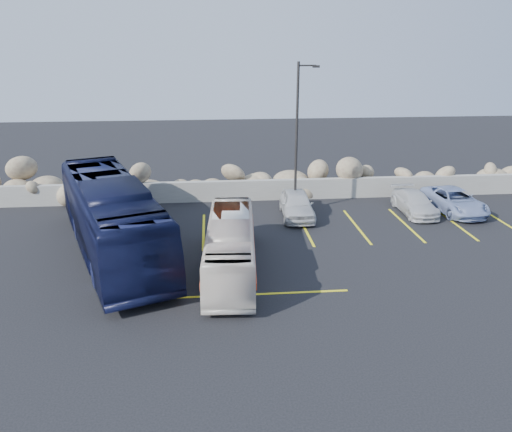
{
  "coord_description": "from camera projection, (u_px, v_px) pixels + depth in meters",
  "views": [
    {
      "loc": [
        -1.99,
        -16.35,
        8.92
      ],
      "look_at": [
        -0.15,
        4.0,
        1.77
      ],
      "focal_mm": 35.0,
      "sensor_mm": 36.0,
      "label": 1
    }
  ],
  "objects": [
    {
      "name": "ground",
      "position": [
        270.0,
        296.0,
        18.48
      ],
      "size": [
        90.0,
        90.0,
        0.0
      ],
      "primitive_type": "plane",
      "color": "black",
      "rests_on": "ground"
    },
    {
      "name": "seawall",
      "position": [
        246.0,
        190.0,
        29.56
      ],
      "size": [
        60.0,
        0.4,
        1.2
      ],
      "primitive_type": "cube",
      "color": "gray",
      "rests_on": "ground"
    },
    {
      "name": "riprap_pile",
      "position": [
        245.0,
        174.0,
        30.46
      ],
      "size": [
        54.0,
        2.8,
        2.6
      ],
      "primitive_type": null,
      "color": "#8A735A",
      "rests_on": "ground"
    },
    {
      "name": "parking_lines",
      "position": [
        352.0,
        237.0,
        24.11
      ],
      "size": [
        18.16,
        9.36,
        0.01
      ],
      "color": "yellow",
      "rests_on": "ground"
    },
    {
      "name": "lamppost",
      "position": [
        298.0,
        135.0,
        26.21
      ],
      "size": [
        1.14,
        0.18,
        8.0
      ],
      "color": "#2D2A28",
      "rests_on": "ground"
    },
    {
      "name": "vintage_bus",
      "position": [
        231.0,
        246.0,
        20.19
      ],
      "size": [
        2.35,
        8.01,
        2.2
      ],
      "primitive_type": "imported",
      "rotation": [
        0.0,
        0.0,
        -0.06
      ],
      "color": "silver",
      "rests_on": "ground"
    },
    {
      "name": "tour_coach",
      "position": [
        111.0,
        217.0,
        21.83
      ],
      "size": [
        6.88,
        12.35,
        3.38
      ],
      "primitive_type": "imported",
      "rotation": [
        0.0,
        0.0,
        0.36
      ],
      "color": "black",
      "rests_on": "ground"
    },
    {
      "name": "car_a",
      "position": [
        297.0,
        204.0,
        26.71
      ],
      "size": [
        1.82,
        4.16,
        1.39
      ],
      "primitive_type": "imported",
      "rotation": [
        0.0,
        0.0,
        -0.04
      ],
      "color": "silver",
      "rests_on": "ground"
    },
    {
      "name": "car_c",
      "position": [
        414.0,
        203.0,
        27.35
      ],
      "size": [
        1.65,
        3.99,
        1.15
      ],
      "primitive_type": "imported",
      "rotation": [
        0.0,
        0.0,
        0.01
      ],
      "color": "silver",
      "rests_on": "ground"
    },
    {
      "name": "car_d",
      "position": [
        454.0,
        201.0,
        27.52
      ],
      "size": [
        2.49,
        4.75,
        1.28
      ],
      "primitive_type": "imported",
      "rotation": [
        0.0,
        0.0,
        0.08
      ],
      "color": "#8C9EC7",
      "rests_on": "ground"
    }
  ]
}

